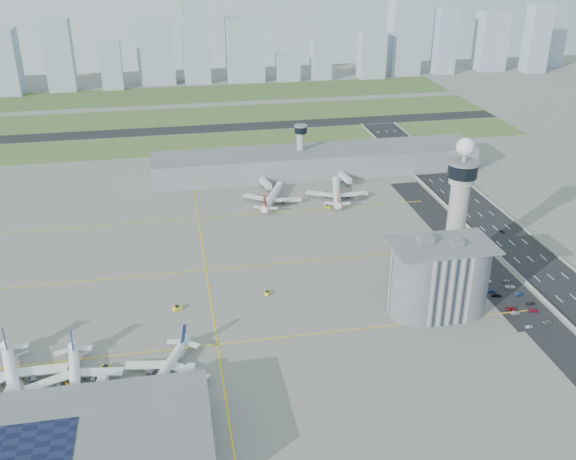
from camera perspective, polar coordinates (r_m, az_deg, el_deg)
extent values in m
plane|color=gray|center=(281.29, 1.33, -5.78)|extent=(1000.00, 1000.00, 0.00)
cube|color=#526932|center=(483.64, -6.59, 7.73)|extent=(480.00, 50.00, 0.08)
cube|color=#455829|center=(555.48, -7.24, 10.02)|extent=(480.00, 60.00, 0.08)
cube|color=#3F5A2A|center=(632.91, -7.77, 11.89)|extent=(480.00, 70.00, 0.08)
cube|color=black|center=(518.96, -6.93, 8.94)|extent=(480.00, 22.00, 0.10)
cube|color=black|center=(322.63, 21.78, -3.39)|extent=(28.00, 500.00, 0.10)
cube|color=#9E9E99|center=(315.39, 19.63, -3.58)|extent=(0.60, 500.00, 1.20)
cube|color=#9E9E99|center=(329.81, 23.87, -3.04)|extent=(0.60, 500.00, 1.20)
cube|color=black|center=(303.00, 18.70, -4.79)|extent=(18.00, 260.00, 0.08)
cube|color=black|center=(293.23, 19.44, -5.98)|extent=(20.00, 44.00, 0.10)
cube|color=yellow|center=(251.85, -6.30, -10.10)|extent=(260.00, 0.60, 0.01)
cube|color=yellow|center=(302.73, -7.30, -3.57)|extent=(260.00, 0.60, 0.01)
cube|color=yellow|center=(356.46, -7.99, 1.04)|extent=(260.00, 0.60, 0.01)
cube|color=yellow|center=(302.73, -7.30, -3.57)|extent=(0.60, 260.00, 0.01)
cylinder|color=#ADAAA5|center=(298.46, 14.71, 0.48)|extent=(8.40, 8.40, 48.00)
cylinder|color=#ADAAA5|center=(290.18, 15.18, 4.42)|extent=(11.00, 11.00, 4.00)
cylinder|color=black|center=(288.83, 15.27, 5.16)|extent=(13.00, 13.00, 6.00)
cylinder|color=slate|center=(287.69, 15.35, 5.81)|extent=(14.00, 14.00, 1.00)
cylinder|color=#ADAAA5|center=(286.90, 15.41, 6.28)|extent=(1.60, 1.60, 5.00)
sphere|color=white|center=(285.53, 15.51, 7.13)|extent=(8.00, 8.00, 8.00)
cylinder|color=#ADAAA5|center=(415.03, 1.13, 6.92)|extent=(5.00, 5.00, 28.00)
cylinder|color=black|center=(410.52, 1.15, 8.90)|extent=(8.00, 8.00, 4.00)
cylinder|color=slate|center=(409.81, 1.15, 9.24)|extent=(8.60, 8.60, 0.80)
cube|color=#B2B2B7|center=(270.44, 13.22, -4.22)|extent=(18.00, 24.00, 30.00)
cylinder|color=#B2B2B7|center=(267.13, 11.44, -4.43)|extent=(24.00, 24.00, 30.00)
cylinder|color=#B2B2B7|center=(273.99, 14.95, -4.01)|extent=(24.00, 24.00, 30.00)
cube|color=slate|center=(263.34, 13.55, -1.30)|extent=(42.00, 24.00, 0.80)
cube|color=slate|center=(262.81, 12.13, -0.82)|extent=(6.00, 5.00, 3.00)
cube|color=slate|center=(263.17, 14.75, -1.14)|extent=(5.00, 4.00, 2.40)
cube|color=gray|center=(417.36, 2.53, 6.06)|extent=(210.00, 32.00, 15.00)
cube|color=slate|center=(414.81, 2.55, 7.09)|extent=(210.00, 32.00, 0.80)
cube|color=gray|center=(210.53, -18.84, -17.84)|extent=(84.00, 42.00, 12.00)
cube|color=slate|center=(206.34, -19.10, -16.53)|extent=(84.00, 42.00, 0.80)
cube|color=black|center=(205.39, -24.22, -17.62)|extent=(40.00, 22.00, 0.20)
imported|color=white|center=(277.03, 20.64, -8.02)|extent=(3.44, 1.82, 1.12)
imported|color=gray|center=(283.85, 19.56, -6.95)|extent=(4.08, 1.64, 1.32)
imported|color=maroon|center=(286.22, 19.22, -6.62)|extent=(4.70, 2.65, 1.24)
imported|color=black|center=(294.03, 18.04, -5.53)|extent=(4.43, 2.24, 1.23)
imported|color=navy|center=(296.55, 17.63, -5.19)|extent=(3.92, 1.99, 1.28)
imported|color=#B6B7CA|center=(303.64, 17.32, -4.39)|extent=(3.92, 1.68, 1.26)
imported|color=gray|center=(282.66, 22.07, -7.58)|extent=(4.24, 2.43, 1.11)
imported|color=maroon|center=(288.22, 20.99, -6.70)|extent=(4.34, 2.30, 1.20)
imported|color=#27252E|center=(292.86, 20.76, -6.11)|extent=(3.94, 1.93, 1.29)
imported|color=navy|center=(297.88, 19.82, -5.39)|extent=(4.09, 1.94, 1.29)
imported|color=silver|center=(302.43, 19.16, -4.79)|extent=(4.81, 2.50, 1.29)
imported|color=gray|center=(306.90, 18.83, -4.30)|extent=(3.86, 1.80, 1.09)
imported|color=black|center=(354.88, 18.52, -0.12)|extent=(1.71, 3.57, 1.13)
imported|color=#27507F|center=(422.20, 14.18, 4.52)|extent=(2.33, 4.10, 1.08)
imported|color=#B0B0B0|center=(465.80, 10.00, 6.88)|extent=(1.73, 3.51, 1.15)
cube|color=#9EADC1|center=(671.69, -19.67, 14.39)|extent=(25.49, 20.39, 66.89)
cube|color=#9EADC1|center=(666.54, -15.42, 13.91)|extent=(20.04, 16.03, 45.20)
cube|color=#9EADC1|center=(681.86, -11.67, 15.21)|extent=(35.76, 28.61, 61.22)
cube|color=#9EADC1|center=(675.51, -8.23, 16.32)|extent=(26.33, 21.06, 83.39)
cube|color=#9EADC1|center=(682.10, -3.85, 15.69)|extent=(36.96, 29.57, 62.11)
cube|color=#9EADC1|center=(683.29, -0.02, 14.30)|extent=(23.01, 18.41, 27.75)
cube|color=#9EADC1|center=(689.15, 2.94, 14.84)|extent=(20.22, 16.18, 38.97)
cube|color=#9EADC1|center=(700.94, 7.44, 15.18)|extent=(26.14, 20.92, 46.89)
cube|color=#9EADC1|center=(722.16, 10.30, 16.67)|extent=(32.26, 25.81, 81.20)
cube|color=#9EADC1|center=(733.16, 13.77, 16.00)|extent=(21.59, 17.28, 68.75)
cube|color=#9EADC1|center=(766.86, 17.60, 15.75)|extent=(30.25, 24.20, 63.40)
cube|color=#9EADC1|center=(770.25, 21.23, 15.59)|extent=(23.04, 18.43, 71.56)
cube|color=#9EADC1|center=(814.58, 22.35, 14.77)|extent=(22.64, 18.11, 41.06)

